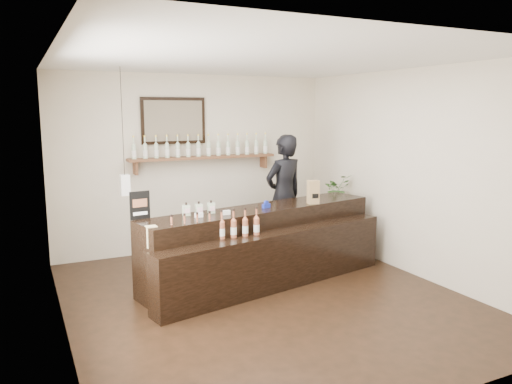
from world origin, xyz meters
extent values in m
plane|color=black|center=(0.00, 0.00, 0.00)|extent=(5.00, 5.00, 0.00)
plane|color=beige|center=(0.00, 2.50, 1.40)|extent=(4.50, 0.00, 4.50)
plane|color=beige|center=(0.00, -2.50, 1.40)|extent=(4.50, 0.00, 4.50)
plane|color=beige|center=(-2.25, 0.00, 1.40)|extent=(0.00, 5.00, 5.00)
plane|color=beige|center=(2.25, 0.00, 1.40)|extent=(0.00, 5.00, 5.00)
plane|color=white|center=(0.00, 0.00, 2.80)|extent=(5.00, 5.00, 0.00)
cube|color=brown|center=(0.10, 2.37, 1.50)|extent=(2.40, 0.25, 0.04)
cube|color=brown|center=(-0.98, 2.40, 1.38)|extent=(0.04, 0.20, 0.20)
cube|color=brown|center=(1.18, 2.40, 1.38)|extent=(0.04, 0.20, 0.20)
cube|color=black|center=(-0.35, 2.47, 2.08)|extent=(1.02, 0.04, 0.72)
cube|color=#473B2D|center=(-0.35, 2.44, 2.08)|extent=(0.92, 0.01, 0.62)
cube|color=white|center=(-1.30, 1.60, 1.25)|extent=(0.12, 0.12, 0.28)
cylinder|color=black|center=(-1.30, 1.60, 2.09)|extent=(0.01, 0.01, 1.41)
cylinder|color=beige|center=(-1.00, 2.37, 1.62)|extent=(0.07, 0.07, 0.20)
cone|color=beige|center=(-1.00, 2.37, 1.75)|extent=(0.07, 0.07, 0.05)
cylinder|color=beige|center=(-1.00, 2.37, 1.81)|extent=(0.02, 0.02, 0.07)
cylinder|color=yellow|center=(-1.00, 2.37, 1.86)|extent=(0.03, 0.03, 0.02)
cylinder|color=white|center=(-1.00, 2.37, 1.60)|extent=(0.07, 0.07, 0.09)
cylinder|color=beige|center=(-0.83, 2.37, 1.62)|extent=(0.07, 0.07, 0.20)
cone|color=beige|center=(-0.83, 2.37, 1.75)|extent=(0.07, 0.07, 0.05)
cylinder|color=beige|center=(-0.83, 2.37, 1.81)|extent=(0.02, 0.02, 0.07)
cylinder|color=yellow|center=(-0.83, 2.37, 1.86)|extent=(0.03, 0.03, 0.02)
cylinder|color=white|center=(-0.83, 2.37, 1.60)|extent=(0.07, 0.07, 0.09)
cylinder|color=beige|center=(-0.66, 2.37, 1.62)|extent=(0.07, 0.07, 0.20)
cone|color=beige|center=(-0.66, 2.37, 1.75)|extent=(0.07, 0.07, 0.05)
cylinder|color=beige|center=(-0.66, 2.37, 1.81)|extent=(0.02, 0.02, 0.07)
cylinder|color=yellow|center=(-0.66, 2.37, 1.86)|extent=(0.03, 0.03, 0.02)
cylinder|color=white|center=(-0.66, 2.37, 1.60)|extent=(0.07, 0.07, 0.09)
cylinder|color=beige|center=(-0.49, 2.37, 1.62)|extent=(0.07, 0.07, 0.20)
cone|color=beige|center=(-0.49, 2.37, 1.75)|extent=(0.07, 0.07, 0.05)
cylinder|color=beige|center=(-0.49, 2.37, 1.81)|extent=(0.02, 0.02, 0.07)
cylinder|color=yellow|center=(-0.49, 2.37, 1.86)|extent=(0.03, 0.03, 0.02)
cylinder|color=white|center=(-0.49, 2.37, 1.60)|extent=(0.07, 0.07, 0.09)
cylinder|color=beige|center=(-0.32, 2.37, 1.62)|extent=(0.07, 0.07, 0.20)
cone|color=beige|center=(-0.32, 2.37, 1.75)|extent=(0.07, 0.07, 0.05)
cylinder|color=beige|center=(-0.32, 2.37, 1.81)|extent=(0.02, 0.02, 0.07)
cylinder|color=yellow|center=(-0.32, 2.37, 1.86)|extent=(0.03, 0.03, 0.02)
cylinder|color=white|center=(-0.32, 2.37, 1.60)|extent=(0.07, 0.07, 0.09)
cylinder|color=beige|center=(-0.15, 2.37, 1.62)|extent=(0.07, 0.07, 0.20)
cone|color=beige|center=(-0.15, 2.37, 1.75)|extent=(0.07, 0.07, 0.05)
cylinder|color=beige|center=(-0.15, 2.37, 1.81)|extent=(0.02, 0.02, 0.07)
cylinder|color=yellow|center=(-0.15, 2.37, 1.86)|extent=(0.03, 0.03, 0.02)
cylinder|color=white|center=(-0.15, 2.37, 1.60)|extent=(0.07, 0.07, 0.09)
cylinder|color=beige|center=(0.02, 2.37, 1.62)|extent=(0.07, 0.07, 0.20)
cone|color=beige|center=(0.02, 2.37, 1.75)|extent=(0.07, 0.07, 0.05)
cylinder|color=beige|center=(0.02, 2.37, 1.81)|extent=(0.02, 0.02, 0.07)
cylinder|color=yellow|center=(0.02, 2.37, 1.86)|extent=(0.03, 0.03, 0.02)
cylinder|color=white|center=(0.02, 2.37, 1.60)|extent=(0.07, 0.07, 0.09)
cylinder|color=beige|center=(0.18, 2.37, 1.62)|extent=(0.07, 0.07, 0.20)
cone|color=beige|center=(0.18, 2.37, 1.75)|extent=(0.07, 0.07, 0.05)
cylinder|color=beige|center=(0.18, 2.37, 1.81)|extent=(0.02, 0.02, 0.07)
cylinder|color=yellow|center=(0.18, 2.37, 1.86)|extent=(0.03, 0.03, 0.02)
cylinder|color=white|center=(0.18, 2.37, 1.60)|extent=(0.07, 0.07, 0.09)
cylinder|color=beige|center=(0.35, 2.37, 1.62)|extent=(0.07, 0.07, 0.20)
cone|color=beige|center=(0.35, 2.37, 1.75)|extent=(0.07, 0.07, 0.05)
cylinder|color=beige|center=(0.35, 2.37, 1.81)|extent=(0.02, 0.02, 0.07)
cylinder|color=yellow|center=(0.35, 2.37, 1.86)|extent=(0.03, 0.03, 0.02)
cylinder|color=white|center=(0.35, 2.37, 1.60)|extent=(0.07, 0.07, 0.09)
cylinder|color=beige|center=(0.52, 2.37, 1.62)|extent=(0.07, 0.07, 0.20)
cone|color=beige|center=(0.52, 2.37, 1.75)|extent=(0.07, 0.07, 0.05)
cylinder|color=beige|center=(0.52, 2.37, 1.81)|extent=(0.02, 0.02, 0.07)
cylinder|color=yellow|center=(0.52, 2.37, 1.86)|extent=(0.03, 0.03, 0.02)
cylinder|color=white|center=(0.52, 2.37, 1.60)|extent=(0.07, 0.07, 0.09)
cylinder|color=beige|center=(0.69, 2.37, 1.62)|extent=(0.07, 0.07, 0.20)
cone|color=beige|center=(0.69, 2.37, 1.75)|extent=(0.07, 0.07, 0.05)
cylinder|color=beige|center=(0.69, 2.37, 1.81)|extent=(0.02, 0.02, 0.07)
cylinder|color=yellow|center=(0.69, 2.37, 1.86)|extent=(0.03, 0.03, 0.02)
cylinder|color=white|center=(0.69, 2.37, 1.60)|extent=(0.07, 0.07, 0.09)
cylinder|color=beige|center=(0.86, 2.37, 1.62)|extent=(0.07, 0.07, 0.20)
cone|color=beige|center=(0.86, 2.37, 1.75)|extent=(0.07, 0.07, 0.05)
cylinder|color=beige|center=(0.86, 2.37, 1.81)|extent=(0.02, 0.02, 0.07)
cylinder|color=yellow|center=(0.86, 2.37, 1.86)|extent=(0.03, 0.03, 0.02)
cylinder|color=white|center=(0.86, 2.37, 1.60)|extent=(0.07, 0.07, 0.09)
cylinder|color=beige|center=(1.03, 2.37, 1.62)|extent=(0.07, 0.07, 0.20)
cone|color=beige|center=(1.03, 2.37, 1.75)|extent=(0.07, 0.07, 0.05)
cylinder|color=beige|center=(1.03, 2.37, 1.81)|extent=(0.02, 0.02, 0.07)
cylinder|color=yellow|center=(1.03, 2.37, 1.86)|extent=(0.03, 0.03, 0.02)
cylinder|color=white|center=(1.03, 2.37, 1.60)|extent=(0.07, 0.07, 0.09)
cylinder|color=beige|center=(1.20, 2.37, 1.62)|extent=(0.07, 0.07, 0.20)
cone|color=beige|center=(1.20, 2.37, 1.75)|extent=(0.07, 0.07, 0.05)
cylinder|color=beige|center=(1.20, 2.37, 1.81)|extent=(0.02, 0.02, 0.07)
cylinder|color=yellow|center=(1.20, 2.37, 1.86)|extent=(0.03, 0.03, 0.02)
cylinder|color=white|center=(1.20, 2.37, 1.60)|extent=(0.07, 0.07, 0.09)
cube|color=black|center=(0.31, 0.70, 0.48)|extent=(3.50, 1.29, 0.96)
cube|color=black|center=(0.31, 0.24, 0.37)|extent=(3.44, 0.99, 0.73)
cube|color=white|center=(-0.65, 0.48, 0.99)|extent=(0.10, 0.04, 0.05)
cube|color=white|center=(-0.30, 0.48, 0.99)|extent=(0.10, 0.04, 0.05)
cube|color=#D7C183|center=(-1.29, 0.24, 0.79)|extent=(0.12, 0.12, 0.12)
cube|color=#D7C183|center=(-1.29, 0.24, 0.91)|extent=(0.12, 0.12, 0.12)
cube|color=beige|center=(-0.76, 0.65, 1.03)|extent=(0.08, 0.08, 0.13)
cube|color=#FDC5D1|center=(-0.76, 0.60, 1.03)|extent=(0.07, 0.00, 0.06)
cylinder|color=black|center=(-0.76, 0.65, 1.11)|extent=(0.02, 0.02, 0.03)
cube|color=beige|center=(-0.59, 0.65, 1.03)|extent=(0.08, 0.08, 0.13)
cube|color=#FDC5D1|center=(-0.59, 0.60, 1.03)|extent=(0.07, 0.00, 0.06)
cylinder|color=black|center=(-0.59, 0.65, 1.11)|extent=(0.02, 0.02, 0.03)
cube|color=beige|center=(-0.43, 0.65, 1.03)|extent=(0.08, 0.08, 0.13)
cube|color=#FDC5D1|center=(-0.43, 0.60, 1.03)|extent=(0.07, 0.00, 0.06)
cylinder|color=black|center=(-0.43, 0.65, 1.11)|extent=(0.02, 0.02, 0.03)
cylinder|color=#9E5235|center=(-1.06, 0.24, 0.83)|extent=(0.07, 0.07, 0.20)
cone|color=#9E5235|center=(-1.06, 0.24, 0.96)|extent=(0.07, 0.07, 0.05)
cylinder|color=#9E5235|center=(-1.06, 0.24, 1.02)|extent=(0.02, 0.02, 0.07)
cylinder|color=black|center=(-1.06, 0.24, 1.07)|extent=(0.03, 0.03, 0.02)
cylinder|color=white|center=(-1.06, 0.24, 0.81)|extent=(0.07, 0.07, 0.09)
cylinder|color=#9E5235|center=(-0.91, 0.24, 0.83)|extent=(0.07, 0.07, 0.20)
cone|color=#9E5235|center=(-0.91, 0.24, 0.96)|extent=(0.07, 0.07, 0.05)
cylinder|color=#9E5235|center=(-0.91, 0.24, 1.02)|extent=(0.02, 0.02, 0.07)
cylinder|color=black|center=(-0.91, 0.24, 1.07)|extent=(0.03, 0.03, 0.02)
cylinder|color=white|center=(-0.91, 0.24, 0.81)|extent=(0.07, 0.07, 0.09)
cylinder|color=#9E5235|center=(-0.76, 0.24, 0.83)|extent=(0.07, 0.07, 0.20)
cone|color=#9E5235|center=(-0.76, 0.24, 0.96)|extent=(0.07, 0.07, 0.05)
cylinder|color=#9E5235|center=(-0.76, 0.24, 1.02)|extent=(0.02, 0.02, 0.07)
cylinder|color=black|center=(-0.76, 0.24, 1.07)|extent=(0.03, 0.03, 0.02)
cylinder|color=white|center=(-0.76, 0.24, 0.81)|extent=(0.07, 0.07, 0.09)
cylinder|color=#9E5235|center=(-0.60, 0.24, 0.83)|extent=(0.07, 0.07, 0.20)
cone|color=#9E5235|center=(-0.60, 0.24, 0.96)|extent=(0.07, 0.07, 0.05)
cylinder|color=#9E5235|center=(-0.60, 0.24, 1.02)|extent=(0.02, 0.02, 0.07)
cylinder|color=black|center=(-0.60, 0.24, 1.07)|extent=(0.03, 0.03, 0.02)
cylinder|color=white|center=(-0.60, 0.24, 0.81)|extent=(0.07, 0.07, 0.09)
cylinder|color=#9E5235|center=(-0.45, 0.24, 0.83)|extent=(0.07, 0.07, 0.20)
cone|color=#9E5235|center=(-0.45, 0.24, 0.96)|extent=(0.07, 0.07, 0.05)
cylinder|color=#9E5235|center=(-0.45, 0.24, 1.02)|extent=(0.02, 0.02, 0.07)
cylinder|color=black|center=(-0.45, 0.24, 1.07)|extent=(0.03, 0.03, 0.02)
cylinder|color=white|center=(-0.45, 0.24, 0.81)|extent=(0.07, 0.07, 0.09)
cylinder|color=#9E5235|center=(-0.30, 0.24, 0.83)|extent=(0.07, 0.07, 0.20)
cone|color=#9E5235|center=(-0.30, 0.24, 0.96)|extent=(0.07, 0.07, 0.05)
cylinder|color=#9E5235|center=(-0.30, 0.24, 1.02)|extent=(0.02, 0.02, 0.07)
cylinder|color=black|center=(-0.30, 0.24, 1.07)|extent=(0.03, 0.03, 0.02)
cylinder|color=white|center=(-0.30, 0.24, 0.81)|extent=(0.07, 0.07, 0.09)
cylinder|color=#9E5235|center=(-0.15, 0.24, 0.83)|extent=(0.07, 0.07, 0.20)
cone|color=#9E5235|center=(-0.15, 0.24, 0.96)|extent=(0.07, 0.07, 0.05)
cylinder|color=#9E5235|center=(-0.15, 0.24, 1.02)|extent=(0.02, 0.02, 0.07)
cylinder|color=black|center=(-0.15, 0.24, 1.07)|extent=(0.03, 0.03, 0.02)
cylinder|color=white|center=(-0.15, 0.24, 0.81)|extent=(0.07, 0.07, 0.09)
cylinder|color=#9E5235|center=(0.01, 0.24, 0.83)|extent=(0.07, 0.07, 0.20)
cone|color=#9E5235|center=(0.01, 0.24, 0.96)|extent=(0.07, 0.07, 0.05)
cylinder|color=#9E5235|center=(0.01, 0.24, 1.02)|extent=(0.02, 0.02, 0.07)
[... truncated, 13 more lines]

